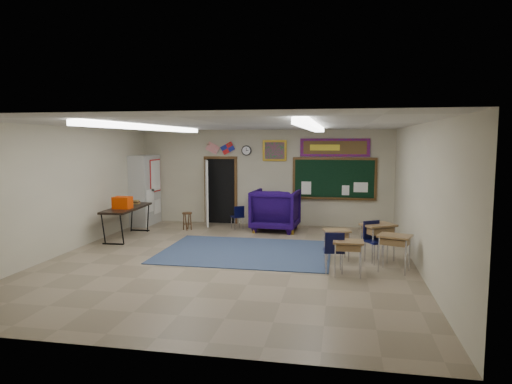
% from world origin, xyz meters
% --- Properties ---
extents(floor, '(9.00, 9.00, 0.00)m').
position_xyz_m(floor, '(0.00, 0.00, 0.00)').
color(floor, '#84735B').
rests_on(floor, ground).
extents(back_wall, '(8.00, 0.04, 3.00)m').
position_xyz_m(back_wall, '(0.00, 4.50, 1.50)').
color(back_wall, '#A69E86').
rests_on(back_wall, floor).
extents(front_wall, '(8.00, 0.04, 3.00)m').
position_xyz_m(front_wall, '(0.00, -4.50, 1.50)').
color(front_wall, '#A69E86').
rests_on(front_wall, floor).
extents(left_wall, '(0.04, 9.00, 3.00)m').
position_xyz_m(left_wall, '(-4.00, 0.00, 1.50)').
color(left_wall, '#A69E86').
rests_on(left_wall, floor).
extents(right_wall, '(0.04, 9.00, 3.00)m').
position_xyz_m(right_wall, '(4.00, 0.00, 1.50)').
color(right_wall, '#A69E86').
rests_on(right_wall, floor).
extents(ceiling, '(8.00, 9.00, 0.04)m').
position_xyz_m(ceiling, '(0.00, 0.00, 3.00)').
color(ceiling, '#BABAB5').
rests_on(ceiling, back_wall).
extents(area_rug, '(4.00, 3.00, 0.02)m').
position_xyz_m(area_rug, '(0.20, 0.80, 0.01)').
color(area_rug, '#2D3D57').
rests_on(area_rug, floor).
extents(fluorescent_strips, '(3.86, 6.00, 0.10)m').
position_xyz_m(fluorescent_strips, '(0.00, 0.00, 2.94)').
color(fluorescent_strips, white).
rests_on(fluorescent_strips, ceiling).
extents(doorway, '(1.10, 0.89, 2.16)m').
position_xyz_m(doorway, '(-1.50, 4.35, 1.06)').
color(doorway, black).
rests_on(doorway, back_wall).
extents(chalkboard, '(2.55, 0.14, 1.30)m').
position_xyz_m(chalkboard, '(2.20, 4.46, 1.46)').
color(chalkboard, '#543518').
rests_on(chalkboard, back_wall).
extents(bulletin_board, '(2.10, 0.05, 0.55)m').
position_xyz_m(bulletin_board, '(2.20, 4.47, 2.45)').
color(bulletin_board, '#B60F14').
rests_on(bulletin_board, back_wall).
extents(framed_art_print, '(0.75, 0.05, 0.65)m').
position_xyz_m(framed_art_print, '(0.35, 4.47, 2.35)').
color(framed_art_print, olive).
rests_on(framed_art_print, back_wall).
extents(wall_clock, '(0.32, 0.05, 0.32)m').
position_xyz_m(wall_clock, '(-0.55, 4.47, 2.35)').
color(wall_clock, black).
rests_on(wall_clock, back_wall).
extents(wall_flags, '(1.16, 0.06, 0.70)m').
position_xyz_m(wall_flags, '(-1.40, 4.44, 2.48)').
color(wall_flags, red).
rests_on(wall_flags, back_wall).
extents(storage_cabinet, '(0.59, 1.25, 2.20)m').
position_xyz_m(storage_cabinet, '(-3.71, 3.85, 1.10)').
color(storage_cabinet, '#ADACA8').
rests_on(storage_cabinet, floor).
extents(wingback_armchair, '(1.40, 1.44, 1.23)m').
position_xyz_m(wingback_armchair, '(0.51, 3.59, 0.61)').
color(wingback_armchair, '#140539').
rests_on(wingback_armchair, floor).
extents(student_chair_reading, '(0.50, 0.50, 0.71)m').
position_xyz_m(student_chair_reading, '(-0.66, 3.59, 0.36)').
color(student_chair_reading, black).
rests_on(student_chair_reading, floor).
extents(student_chair_desk_a, '(0.46, 0.46, 0.85)m').
position_xyz_m(student_chair_desk_a, '(2.29, -0.52, 0.42)').
color(student_chair_desk_a, black).
rests_on(student_chair_desk_a, floor).
extents(student_chair_desk_b, '(0.62, 0.62, 0.90)m').
position_xyz_m(student_chair_desk_b, '(3.19, 0.39, 0.45)').
color(student_chair_desk_b, black).
rests_on(student_chair_desk_b, floor).
extents(student_desk_front_left, '(0.65, 0.55, 0.68)m').
position_xyz_m(student_desk_front_left, '(2.33, 0.47, 0.38)').
color(student_desk_front_left, brown).
rests_on(student_desk_front_left, floor).
extents(student_desk_front_right, '(0.85, 0.80, 0.82)m').
position_xyz_m(student_desk_front_right, '(3.24, 0.60, 0.46)').
color(student_desk_front_right, brown).
rests_on(student_desk_front_right, floor).
extents(student_desk_back_left, '(0.59, 0.44, 0.71)m').
position_xyz_m(student_desk_back_left, '(2.57, -0.74, 0.39)').
color(student_desk_back_left, brown).
rests_on(student_desk_back_left, floor).
extents(student_desk_back_right, '(0.75, 0.65, 0.76)m').
position_xyz_m(student_desk_back_right, '(3.50, -0.26, 0.42)').
color(student_desk_back_right, brown).
rests_on(student_desk_back_right, floor).
extents(folding_table, '(0.79, 2.08, 1.17)m').
position_xyz_m(folding_table, '(-3.36, 1.82, 0.46)').
color(folding_table, black).
rests_on(folding_table, floor).
extents(wooden_stool, '(0.30, 0.30, 0.52)m').
position_xyz_m(wooden_stool, '(-2.09, 3.16, 0.27)').
color(wooden_stool, '#462B15').
rests_on(wooden_stool, floor).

